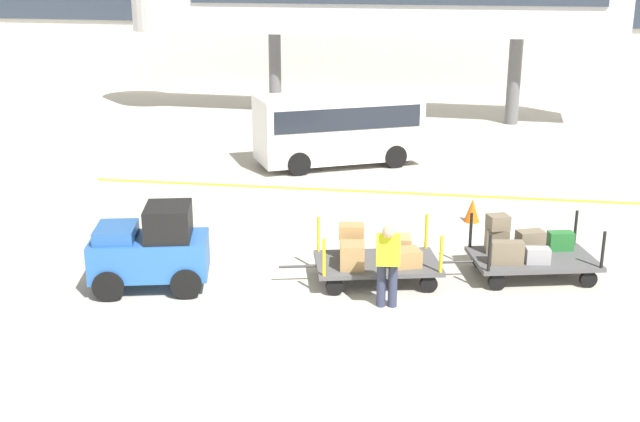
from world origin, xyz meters
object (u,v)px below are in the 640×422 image
at_px(baggage_cart_middle, 526,251).
at_px(shuttle_van, 338,124).
at_px(baggage_tug, 151,250).
at_px(safety_cone_near, 472,210).
at_px(baggage_cart_lead, 375,256).
at_px(baggage_handler, 388,261).

relative_size(baggage_cart_middle, shuttle_van, 0.60).
bearing_deg(baggage_tug, safety_cone_near, 44.52).
bearing_deg(baggage_cart_middle, shuttle_van, 124.41).
bearing_deg(baggage_cart_lead, baggage_tug, -161.76).
bearing_deg(safety_cone_near, baggage_cart_lead, -111.13).
distance_m(baggage_handler, safety_cone_near, 5.45).
bearing_deg(baggage_cart_middle, baggage_handler, -138.12).
distance_m(baggage_tug, baggage_handler, 4.33).
xyz_separation_m(baggage_handler, safety_cone_near, (1.18, 5.29, -0.59)).
xyz_separation_m(baggage_handler, shuttle_van, (-3.06, 10.01, 0.37)).
relative_size(baggage_handler, safety_cone_near, 2.84).
distance_m(baggage_cart_middle, safety_cone_near, 3.40).
height_order(baggage_tug, baggage_cart_lead, baggage_tug).
bearing_deg(shuttle_van, baggage_handler, -73.01).
xyz_separation_m(baggage_cart_lead, baggage_handler, (0.42, -1.16, 0.36)).
height_order(baggage_cart_lead, baggage_cart_middle, baggage_cart_middle).
relative_size(baggage_cart_lead, shuttle_van, 0.60).
xyz_separation_m(baggage_cart_middle, shuttle_van, (-5.41, 7.90, 0.74)).
bearing_deg(baggage_tug, shuttle_van, 82.85).
bearing_deg(baggage_cart_middle, baggage_tug, -161.50).
height_order(baggage_cart_lead, safety_cone_near, baggage_cart_lead).
bearing_deg(baggage_handler, baggage_tug, -178.33).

